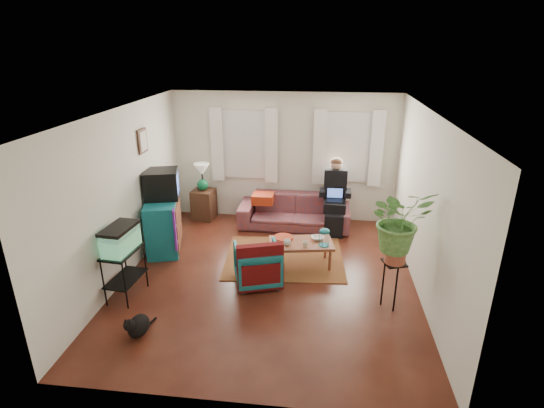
# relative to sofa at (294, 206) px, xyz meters

# --- Properties ---
(floor) EXTENTS (4.50, 5.00, 0.01)m
(floor) POSITION_rel_sofa_xyz_m (-0.25, -2.05, -0.43)
(floor) COLOR #4F2B14
(floor) RESTS_ON ground
(ceiling) EXTENTS (4.50, 5.00, 0.01)m
(ceiling) POSITION_rel_sofa_xyz_m (-0.25, -2.05, 2.17)
(ceiling) COLOR white
(ceiling) RESTS_ON wall_back
(wall_back) EXTENTS (4.50, 0.01, 2.60)m
(wall_back) POSITION_rel_sofa_xyz_m (-0.25, 0.45, 0.87)
(wall_back) COLOR silver
(wall_back) RESTS_ON floor
(wall_front) EXTENTS (4.50, 0.01, 2.60)m
(wall_front) POSITION_rel_sofa_xyz_m (-0.25, -4.55, 0.87)
(wall_front) COLOR silver
(wall_front) RESTS_ON floor
(wall_left) EXTENTS (0.01, 5.00, 2.60)m
(wall_left) POSITION_rel_sofa_xyz_m (-2.50, -2.05, 0.87)
(wall_left) COLOR silver
(wall_left) RESTS_ON floor
(wall_right) EXTENTS (0.01, 5.00, 2.60)m
(wall_right) POSITION_rel_sofa_xyz_m (2.00, -2.05, 0.87)
(wall_right) COLOR silver
(wall_right) RESTS_ON floor
(window_left) EXTENTS (1.08, 0.04, 1.38)m
(window_left) POSITION_rel_sofa_xyz_m (-1.05, 0.43, 1.12)
(window_left) COLOR white
(window_left) RESTS_ON wall_back
(window_right) EXTENTS (1.08, 0.04, 1.38)m
(window_right) POSITION_rel_sofa_xyz_m (1.00, 0.43, 1.12)
(window_right) COLOR white
(window_right) RESTS_ON wall_back
(curtains_left) EXTENTS (1.36, 0.06, 1.50)m
(curtains_left) POSITION_rel_sofa_xyz_m (-1.05, 0.35, 1.12)
(curtains_left) COLOR white
(curtains_left) RESTS_ON wall_back
(curtains_right) EXTENTS (1.36, 0.06, 1.50)m
(curtains_right) POSITION_rel_sofa_xyz_m (1.00, 0.35, 1.12)
(curtains_right) COLOR white
(curtains_right) RESTS_ON wall_back
(picture_frame) EXTENTS (0.04, 0.32, 0.40)m
(picture_frame) POSITION_rel_sofa_xyz_m (-2.47, -1.20, 1.52)
(picture_frame) COLOR #3D2616
(picture_frame) RESTS_ON wall_left
(area_rug) EXTENTS (2.11, 1.74, 0.01)m
(area_rug) POSITION_rel_sofa_xyz_m (-0.07, -1.38, -0.42)
(area_rug) COLOR maroon
(area_rug) RESTS_ON floor
(sofa) EXTENTS (2.18, 0.88, 0.85)m
(sofa) POSITION_rel_sofa_xyz_m (0.00, 0.00, 0.00)
(sofa) COLOR brown
(sofa) RESTS_ON floor
(seated_person) EXTENTS (0.55, 0.67, 1.30)m
(seated_person) POSITION_rel_sofa_xyz_m (0.79, -0.01, 0.22)
(seated_person) COLOR black
(seated_person) RESTS_ON sofa
(side_table) EXTENTS (0.48, 0.48, 0.63)m
(side_table) POSITION_rel_sofa_xyz_m (-1.90, 0.18, -0.11)
(side_table) COLOR #422318
(side_table) RESTS_ON floor
(table_lamp) EXTENTS (0.36, 0.36, 0.57)m
(table_lamp) POSITION_rel_sofa_xyz_m (-1.90, 0.18, 0.47)
(table_lamp) COLOR white
(table_lamp) RESTS_ON side_table
(dresser) EXTENTS (0.76, 1.14, 0.93)m
(dresser) POSITION_rel_sofa_xyz_m (-2.24, -1.25, 0.04)
(dresser) COLOR #11556A
(dresser) RESTS_ON floor
(crt_tv) EXTENTS (0.68, 0.65, 0.50)m
(crt_tv) POSITION_rel_sofa_xyz_m (-2.25, -1.14, 0.76)
(crt_tv) COLOR black
(crt_tv) RESTS_ON dresser
(aquarium_stand) EXTENTS (0.43, 0.69, 0.74)m
(aquarium_stand) POSITION_rel_sofa_xyz_m (-2.25, -2.79, -0.06)
(aquarium_stand) COLOR black
(aquarium_stand) RESTS_ON floor
(aquarium) EXTENTS (0.39, 0.63, 0.39)m
(aquarium) POSITION_rel_sofa_xyz_m (-2.25, -2.79, 0.50)
(aquarium) COLOR #7FD899
(aquarium) RESTS_ON aquarium_stand
(black_cat) EXTENTS (0.35, 0.44, 0.33)m
(black_cat) POSITION_rel_sofa_xyz_m (-1.72, -3.62, -0.26)
(black_cat) COLOR black
(black_cat) RESTS_ON floor
(armchair) EXTENTS (0.82, 0.80, 0.68)m
(armchair) POSITION_rel_sofa_xyz_m (-0.41, -2.20, -0.08)
(armchair) COLOR #115567
(armchair) RESTS_ON floor
(serape_throw) EXTENTS (0.70, 0.36, 0.56)m
(serape_throw) POSITION_rel_sofa_xyz_m (-0.33, -2.45, 0.06)
(serape_throw) COLOR #9E0A0A
(serape_throw) RESTS_ON armchair
(coffee_table) EXTENTS (1.11, 0.72, 0.43)m
(coffee_table) POSITION_rel_sofa_xyz_m (0.22, -1.58, -0.21)
(coffee_table) COLOR brown
(coffee_table) RESTS_ON floor
(cup_a) EXTENTS (0.13, 0.13, 0.09)m
(cup_a) POSITION_rel_sofa_xyz_m (0.01, -1.71, 0.05)
(cup_a) COLOR white
(cup_a) RESTS_ON coffee_table
(cup_b) EXTENTS (0.11, 0.11, 0.09)m
(cup_b) POSITION_rel_sofa_xyz_m (0.30, -1.74, 0.04)
(cup_b) COLOR beige
(cup_b) RESTS_ON coffee_table
(bowl) EXTENTS (0.23, 0.23, 0.05)m
(bowl) POSITION_rel_sofa_xyz_m (0.48, -1.44, 0.02)
(bowl) COLOR white
(bowl) RESTS_ON coffee_table
(snack_tray) EXTENTS (0.37, 0.37, 0.04)m
(snack_tray) POSITION_rel_sofa_xyz_m (-0.08, -1.49, 0.02)
(snack_tray) COLOR #B21414
(snack_tray) RESTS_ON coffee_table
(birdcage) EXTENTS (0.19, 0.19, 0.30)m
(birdcage) POSITION_rel_sofa_xyz_m (0.59, -1.66, 0.15)
(birdcage) COLOR #115B6B
(birdcage) RESTS_ON coffee_table
(plant_stand) EXTENTS (0.37, 0.37, 0.71)m
(plant_stand) POSITION_rel_sofa_xyz_m (1.54, -2.61, -0.07)
(plant_stand) COLOR black
(plant_stand) RESTS_ON floor
(potted_plant) EXTENTS (0.98, 0.90, 0.89)m
(potted_plant) POSITION_rel_sofa_xyz_m (1.54, -2.61, 0.77)
(potted_plant) COLOR #599947
(potted_plant) RESTS_ON plant_stand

